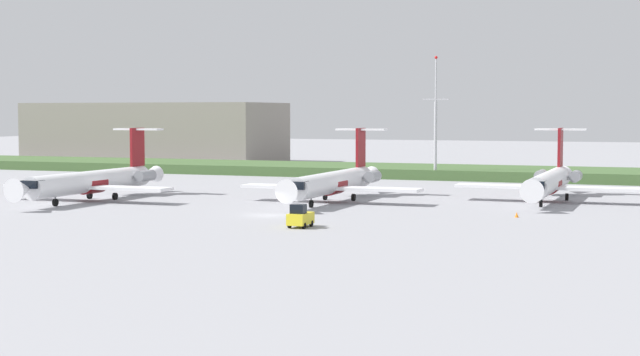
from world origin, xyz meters
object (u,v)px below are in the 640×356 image
Objects in this scene: baggage_tug at (300,217)px; regional_jet_third at (550,181)px; antenna_mast at (436,129)px; regional_jet_nearest at (94,181)px; safety_cone_front_marker at (517,215)px; regional_jet_second at (334,181)px.

regional_jet_third is at bearing 62.42° from baggage_tug.
antenna_mast is at bearing 125.62° from regional_jet_third.
baggage_tug is at bearing -26.25° from regional_jet_nearest.
regional_jet_nearest reaches higher than safety_cone_front_marker.
antenna_mast is 68.08m from baggage_tug.
regional_jet_third is 9.69× the size of baggage_tug.
regional_jet_nearest is at bearing -162.17° from regional_jet_second.
safety_cone_front_marker is (18.16, 16.33, -0.73)m from baggage_tug.
safety_cone_front_marker is at bearing -22.74° from regional_jet_second.
antenna_mast is 56.15m from safety_cone_front_marker.
antenna_mast reaches higher than regional_jet_nearest.
safety_cone_front_marker is at bearing -0.91° from regional_jet_nearest.
regional_jet_third reaches higher than safety_cone_front_marker.
regional_jet_nearest is 1.53× the size of antenna_mast.
regional_jet_third is (53.87, 19.30, 0.00)m from regional_jet_nearest.
regional_jet_third is (25.02, 10.02, 0.00)m from regional_jet_second.
regional_jet_nearest is at bearing -122.06° from antenna_mast.
antenna_mast is at bearing 112.66° from safety_cone_front_marker.
antenna_mast is at bearing 92.75° from baggage_tug.
regional_jet_second is 41.65m from antenna_mast.
baggage_tug is (3.24, -67.59, -7.44)m from antenna_mast.
regional_jet_third is 20.28m from safety_cone_front_marker.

